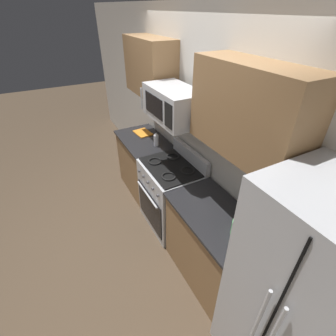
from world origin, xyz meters
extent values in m
plane|color=#473828|center=(0.00, 0.00, 0.00)|extent=(16.00, 16.00, 0.00)
cube|color=beige|center=(0.00, 1.03, 1.30)|extent=(8.00, 0.10, 2.60)
cube|color=olive|center=(-0.87, 0.66, 0.44)|extent=(0.91, 0.57, 0.88)
cube|color=black|center=(-0.87, 0.66, 0.90)|extent=(0.95, 0.61, 0.03)
cube|color=#B2B5BA|center=(0.00, 0.66, 0.46)|extent=(0.76, 0.61, 0.91)
cube|color=black|center=(0.00, 0.35, 0.36)|extent=(0.67, 0.01, 0.51)
cylinder|color=#B2B5BA|center=(0.00, 0.33, 0.62)|extent=(0.57, 0.02, 0.02)
cube|color=black|center=(0.00, 0.66, 0.92)|extent=(0.73, 0.55, 0.02)
cube|color=#B2B5BA|center=(0.00, 0.93, 1.00)|extent=(0.76, 0.06, 0.18)
torus|color=black|center=(-0.18, 0.53, 0.93)|extent=(0.17, 0.17, 0.02)
torus|color=black|center=(0.18, 0.53, 0.93)|extent=(0.17, 0.17, 0.02)
torus|color=black|center=(-0.18, 0.79, 0.93)|extent=(0.17, 0.17, 0.02)
torus|color=black|center=(0.18, 0.79, 0.93)|extent=(0.17, 0.17, 0.02)
cylinder|color=#4C4C51|center=(-0.27, 0.35, 0.79)|extent=(0.04, 0.02, 0.04)
cylinder|color=#4C4C51|center=(-0.14, 0.35, 0.79)|extent=(0.04, 0.02, 0.04)
cylinder|color=#4C4C51|center=(0.00, 0.35, 0.79)|extent=(0.04, 0.02, 0.04)
cylinder|color=#4C4C51|center=(0.14, 0.35, 0.79)|extent=(0.04, 0.02, 0.04)
cylinder|color=#4C4C51|center=(0.27, 0.35, 0.79)|extent=(0.04, 0.02, 0.04)
cube|color=olive|center=(0.90, 0.66, 0.44)|extent=(0.98, 0.57, 0.88)
cube|color=black|center=(0.90, 0.66, 0.90)|extent=(1.02, 0.61, 0.03)
cube|color=#B2B5BA|center=(1.85, 0.65, 0.90)|extent=(0.83, 0.68, 1.81)
cube|color=black|center=(1.85, 0.30, 0.90)|extent=(0.01, 0.01, 1.72)
cylinder|color=#B2B5BA|center=(1.80, 0.28, 0.95)|extent=(0.02, 0.02, 0.72)
cube|color=#B2B5BA|center=(0.00, 0.69, 1.69)|extent=(0.72, 0.40, 0.34)
cube|color=black|center=(-0.06, 0.49, 1.69)|extent=(0.39, 0.01, 0.21)
cube|color=black|center=(0.26, 0.49, 1.69)|extent=(0.14, 0.01, 0.24)
cylinder|color=#B2B5BA|center=(-0.32, 0.46, 1.69)|extent=(0.02, 0.02, 0.24)
cube|color=olive|center=(-0.87, 0.81, 1.89)|extent=(0.94, 0.34, 0.70)
cube|color=olive|center=(0.91, 0.81, 1.89)|extent=(1.01, 0.34, 0.70)
cylinder|color=#59AD66|center=(1.20, 0.69, 0.98)|extent=(0.18, 0.18, 0.14)
cylinder|color=black|center=(1.20, 0.69, 0.99)|extent=(0.15, 0.15, 0.12)
cylinder|color=red|center=(1.20, 0.68, 1.07)|extent=(0.06, 0.04, 0.27)
cylinder|color=olive|center=(1.20, 0.72, 1.05)|extent=(0.07, 0.03, 0.22)
cylinder|color=blue|center=(1.21, 0.70, 1.08)|extent=(0.06, 0.09, 0.29)
cube|color=orange|center=(-1.04, 0.73, 0.92)|extent=(0.31, 0.24, 0.02)
cylinder|color=silver|center=(-0.59, 0.75, 0.99)|extent=(0.07, 0.07, 0.16)
cone|color=silver|center=(-0.59, 0.75, 1.09)|extent=(0.06, 0.06, 0.05)
cylinder|color=black|center=(-0.59, 0.75, 1.12)|extent=(0.03, 0.03, 0.01)
camera|label=1|loc=(2.17, -0.52, 2.55)|focal=26.06mm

